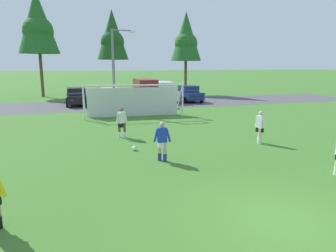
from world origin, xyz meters
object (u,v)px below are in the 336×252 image
(parked_car_slot_left, at_px, (110,96))
(street_lamp, at_px, (116,70))
(player_defender_far, at_px, (260,127))
(soccer_goal, at_px, (134,100))
(parked_car_slot_center, at_px, (164,92))
(soccer_ball, at_px, (134,148))
(player_midfield_center, at_px, (162,142))
(parked_car_slot_center_left, at_px, (145,91))
(parked_car_slot_center_right, at_px, (189,93))
(player_winger_left, at_px, (122,123))
(parked_car_slot_far_left, at_px, (76,96))

(parked_car_slot_left, relative_size, street_lamp, 0.63)
(player_defender_far, relative_size, parked_car_slot_left, 0.39)
(parked_car_slot_left, bearing_deg, soccer_goal, -82.14)
(parked_car_slot_center, bearing_deg, soccer_ball, -110.51)
(player_midfield_center, xyz_separation_m, parked_car_slot_center_left, (3.44, 18.07, 0.52))
(parked_car_slot_center_right, bearing_deg, player_midfield_center, -113.85)
(soccer_ball, relative_size, soccer_goal, 0.03)
(parked_car_slot_center, relative_size, parked_car_slot_center_right, 1.08)
(soccer_goal, height_order, parked_car_slot_center, soccer_goal)
(player_defender_far, xyz_separation_m, player_winger_left, (-6.46, 3.29, 0.00))
(parked_car_slot_center_left, height_order, parked_car_slot_center_right, parked_car_slot_center_left)
(soccer_goal, bearing_deg, parked_car_slot_left, 97.86)
(player_winger_left, distance_m, parked_car_slot_center_right, 17.36)
(player_midfield_center, relative_size, parked_car_slot_left, 0.39)
(soccer_goal, distance_m, parked_car_slot_left, 7.28)
(player_defender_far, distance_m, parked_car_slot_center_right, 18.10)
(player_winger_left, distance_m, street_lamp, 9.34)
(player_midfield_center, relative_size, parked_car_slot_center, 0.35)
(soccer_ball, distance_m, parked_car_slot_center_left, 16.79)
(parked_car_slot_left, distance_m, street_lamp, 5.58)
(player_winger_left, xyz_separation_m, parked_car_slot_center, (6.70, 14.75, 0.29))
(soccer_ball, distance_m, player_winger_left, 2.87)
(soccer_ball, bearing_deg, street_lamp, 86.12)
(player_winger_left, relative_size, street_lamp, 0.24)
(parked_car_slot_center_right, bearing_deg, soccer_goal, -133.51)
(player_midfield_center, distance_m, parked_car_slot_left, 18.49)
(soccer_ball, relative_size, parked_car_slot_center_right, 0.05)
(soccer_goal, xyz_separation_m, player_midfield_center, (-0.97, -11.28, -0.47))
(soccer_ball, relative_size, parked_car_slot_center_left, 0.05)
(parked_car_slot_center_left, xyz_separation_m, street_lamp, (-3.45, -4.52, 2.14))
(parked_car_slot_center_left, distance_m, parked_car_slot_center, 2.68)
(soccer_ball, bearing_deg, parked_car_slot_left, 87.30)
(soccer_goal, bearing_deg, soccer_ball, -100.70)
(player_defender_far, bearing_deg, player_winger_left, 152.99)
(player_defender_far, height_order, parked_car_slot_center_right, parked_car_slot_center_right)
(player_winger_left, bearing_deg, parked_car_slot_far_left, 98.43)
(soccer_goal, distance_m, parked_car_slot_far_left, 9.24)
(parked_car_slot_center, bearing_deg, parked_car_slot_center_left, -150.05)
(soccer_goal, relative_size, parked_car_slot_left, 1.78)
(parked_car_slot_far_left, xyz_separation_m, street_lamp, (3.15, -5.98, 2.61))
(street_lamp, bearing_deg, parked_car_slot_center, 45.43)
(player_defender_far, distance_m, player_winger_left, 7.25)
(parked_car_slot_left, bearing_deg, parked_car_slot_center_right, 4.87)
(parked_car_slot_far_left, relative_size, parked_car_slot_center_right, 1.00)
(parked_car_slot_center_left, relative_size, parked_car_slot_center, 1.05)
(parked_car_slot_center_left, bearing_deg, parked_car_slot_center, 29.95)
(parked_car_slot_center, bearing_deg, parked_car_slot_far_left, 179.15)
(player_winger_left, relative_size, parked_car_slot_center, 0.35)
(player_defender_far, bearing_deg, parked_car_slot_far_left, 115.49)
(soccer_ball, bearing_deg, parked_car_slot_center_left, 75.32)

